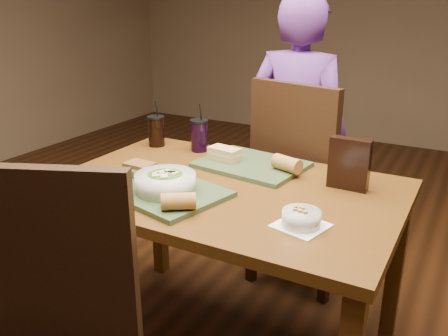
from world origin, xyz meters
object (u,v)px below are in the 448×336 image
Objects in this scene: salad_bowl at (165,181)px; chip_bag at (349,164)px; chair_far at (298,176)px; sandwich_far at (225,154)px; sandwich_near at (140,169)px; baguette_near at (179,201)px; cup_berry at (199,135)px; tray_far at (251,165)px; tray_near at (165,191)px; dining_table at (224,207)px; cup_cola at (156,131)px; diner at (296,138)px; soup_bowl at (301,218)px; baguette_far at (287,164)px.

chip_bag is at bearing 34.63° from salad_bowl.
chair_far is 0.49m from sandwich_far.
salad_bowl reaches higher than sandwich_near.
baguette_near is 0.50× the size of cup_berry.
baguette_near is at bearing -90.45° from tray_far.
baguette_near reaches higher than tray_near.
dining_table is 0.48m from cup_berry.
cup_berry reaches higher than cup_cola.
chair_far is 0.86m from salad_bowl.
baguette_near is at bearing -63.90° from cup_berry.
tray_near is 3.65× the size of sandwich_near.
sandwich_near is 0.38m from sandwich_far.
chair_far reaches higher than dining_table.
diner is at bearing 79.60° from sandwich_far.
sandwich_far is at bearing -169.70° from tray_far.
salad_bowl reaches higher than tray_near.
cup_cola is (-0.91, 0.48, 0.05)m from soup_bowl.
cup_berry is (-0.30, 0.62, 0.03)m from baguette_near.
diner is at bearing 90.34° from baguette_near.
tray_near is 0.40m from sandwich_far.
tray_far is at bearing 90.50° from dining_table.
diner is 8.26× the size of soup_bowl.
chair_far is 0.85m from tray_near.
sandwich_near is at bearing -120.67° from sandwich_far.
dining_table is 11.31× the size of sandwich_near.
dining_table is 7.30× the size of soup_bowl.
dining_table is 0.80m from diner.
soup_bowl is (0.39, -0.98, 0.04)m from diner.
tray_far is 1.94× the size of salad_bowl.
chair_far reaches higher than soup_bowl.
diner reaches higher than tray_far.
salad_bowl is at bearing -107.46° from tray_far.
chair_far is 2.54× the size of tray_far.
sandwich_far is (0.19, 0.33, 0.00)m from sandwich_near.
chair_far is 0.47m from baguette_far.
sandwich_near is (-0.69, 0.08, 0.02)m from soup_bowl.
baguette_far is 0.52× the size of cup_berry.
baguette_near is (0.13, -0.11, -0.01)m from salad_bowl.
dining_table is 6.74× the size of chip_bag.
diner is at bearing 71.68° from sandwich_near.
sandwich_near is 0.79m from chip_bag.
sandwich_far is at bearing 77.70° from diner.
sandwich_far is 0.28m from baguette_far.
salad_bowl is 0.17m from baguette_near.
dining_table is at bearing -126.91° from baguette_far.
sandwich_near is at bearing 156.11° from salad_bowl.
diner reaches higher than chair_far.
sandwich_far is (-0.12, 0.22, 0.14)m from dining_table.
diner reaches higher than soup_bowl.
sandwich_far is 1.27× the size of baguette_near.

